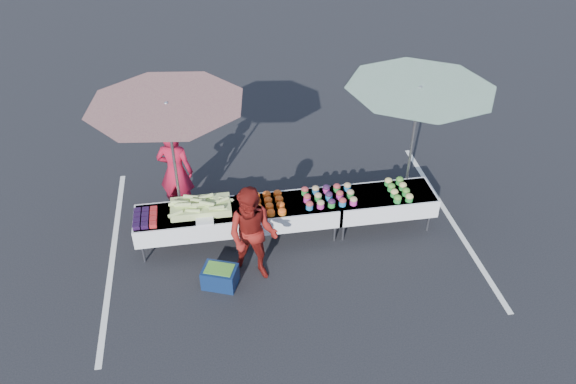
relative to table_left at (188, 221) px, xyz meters
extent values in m
plane|color=black|center=(1.80, 0.00, -0.58)|extent=(80.00, 80.00, 0.00)
cube|color=silver|center=(-1.40, 0.00, -0.58)|extent=(0.10, 5.00, 0.00)
cube|color=silver|center=(5.00, 0.00, -0.58)|extent=(0.10, 5.00, 0.00)
cube|color=white|center=(0.00, 0.00, 0.15)|extent=(1.80, 0.75, 0.04)
cube|color=white|center=(0.00, 0.00, -0.01)|extent=(1.86, 0.81, 0.36)
cylinder|color=slate|center=(-0.82, -0.29, -0.39)|extent=(0.04, 0.04, 0.39)
cylinder|color=slate|center=(-0.82, 0.29, -0.39)|extent=(0.04, 0.04, 0.39)
cylinder|color=slate|center=(0.82, -0.29, -0.39)|extent=(0.04, 0.04, 0.39)
cylinder|color=slate|center=(0.82, 0.29, -0.39)|extent=(0.04, 0.04, 0.39)
cube|color=white|center=(1.80, 0.00, 0.15)|extent=(1.80, 0.75, 0.04)
cube|color=white|center=(1.80, 0.00, -0.01)|extent=(1.86, 0.81, 0.36)
cylinder|color=slate|center=(0.98, -0.29, -0.39)|extent=(0.04, 0.04, 0.39)
cylinder|color=slate|center=(0.98, 0.29, -0.39)|extent=(0.04, 0.04, 0.39)
cylinder|color=slate|center=(2.62, -0.29, -0.39)|extent=(0.04, 0.04, 0.39)
cylinder|color=slate|center=(2.62, 0.29, -0.39)|extent=(0.04, 0.04, 0.39)
cube|color=white|center=(3.60, 0.00, 0.15)|extent=(1.80, 0.75, 0.04)
cube|color=white|center=(3.60, 0.00, -0.01)|extent=(1.86, 0.81, 0.36)
cylinder|color=slate|center=(2.78, -0.29, -0.39)|extent=(0.04, 0.04, 0.39)
cylinder|color=slate|center=(2.78, 0.29, -0.39)|extent=(0.04, 0.04, 0.39)
cylinder|color=slate|center=(4.42, -0.29, -0.39)|extent=(0.04, 0.04, 0.39)
cylinder|color=slate|center=(4.42, 0.29, -0.39)|extent=(0.04, 0.04, 0.39)
cube|color=black|center=(-0.85, -0.27, 0.21)|extent=(0.12, 0.12, 0.08)
cube|color=black|center=(-0.85, -0.13, 0.21)|extent=(0.12, 0.12, 0.08)
cube|color=black|center=(-0.85, 0.01, 0.21)|extent=(0.12, 0.12, 0.08)
cube|color=black|center=(-0.85, 0.15, 0.21)|extent=(0.12, 0.12, 0.08)
cube|color=black|center=(-0.71, -0.27, 0.21)|extent=(0.12, 0.12, 0.08)
cube|color=black|center=(-0.71, -0.13, 0.21)|extent=(0.12, 0.12, 0.08)
cube|color=black|center=(-0.71, 0.01, 0.21)|extent=(0.12, 0.12, 0.08)
cube|color=black|center=(-0.71, 0.15, 0.21)|extent=(0.12, 0.12, 0.08)
cube|color=maroon|center=(-0.57, -0.27, 0.21)|extent=(0.12, 0.12, 0.08)
cube|color=maroon|center=(-0.57, -0.13, 0.21)|extent=(0.12, 0.12, 0.08)
cube|color=maroon|center=(-0.57, 0.01, 0.21)|extent=(0.12, 0.12, 0.08)
cube|color=maroon|center=(-0.57, 0.15, 0.21)|extent=(0.12, 0.12, 0.08)
cube|color=#A0B35C|center=(0.25, 0.05, 0.24)|extent=(1.05, 0.55, 0.14)
cylinder|color=#A0B35C|center=(0.55, 0.20, 0.27)|extent=(0.27, 0.09, 0.10)
cylinder|color=#A0B35C|center=(-0.13, 0.10, 0.34)|extent=(0.27, 0.14, 0.07)
cylinder|color=#A0B35C|center=(0.36, -0.06, 0.38)|extent=(0.27, 0.14, 0.09)
cylinder|color=#A0B35C|center=(-0.17, 0.08, 0.28)|extent=(0.27, 0.15, 0.10)
cylinder|color=#A0B35C|center=(0.07, -0.01, 0.33)|extent=(0.27, 0.15, 0.08)
cylinder|color=#A0B35C|center=(0.21, 0.09, 0.36)|extent=(0.27, 0.10, 0.10)
cylinder|color=#A0B35C|center=(0.21, -0.03, 0.36)|extent=(0.27, 0.07, 0.08)
cylinder|color=#A0B35C|center=(0.12, -0.13, 0.31)|extent=(0.27, 0.14, 0.09)
cylinder|color=#A0B35C|center=(0.09, 0.25, 0.34)|extent=(0.27, 0.12, 0.08)
cylinder|color=#A0B35C|center=(0.71, 0.14, 0.29)|extent=(0.27, 0.16, 0.08)
cylinder|color=#A0B35C|center=(-0.06, 0.01, 0.34)|extent=(0.27, 0.11, 0.07)
cylinder|color=#A0B35C|center=(0.16, -0.18, 0.27)|extent=(0.27, 0.10, 0.07)
cylinder|color=#A0B35C|center=(0.36, 0.19, 0.35)|extent=(0.27, 0.12, 0.08)
cylinder|color=#A0B35C|center=(-0.18, -0.17, 0.31)|extent=(0.27, 0.15, 0.08)
cylinder|color=#A0B35C|center=(-0.09, 0.09, 0.36)|extent=(0.27, 0.10, 0.08)
cylinder|color=#A0B35C|center=(0.46, 0.00, 0.32)|extent=(0.27, 0.16, 0.10)
cylinder|color=#A0B35C|center=(-0.03, -0.02, 0.38)|extent=(0.27, 0.12, 0.09)
cylinder|color=#A0B35C|center=(0.52, -0.18, 0.37)|extent=(0.27, 0.09, 0.07)
cylinder|color=#A0B35C|center=(0.58, -0.15, 0.30)|extent=(0.27, 0.10, 0.09)
cylinder|color=#A0B35C|center=(0.50, -0.09, 0.28)|extent=(0.27, 0.12, 0.09)
cylinder|color=#A0B35C|center=(0.35, 0.28, 0.27)|extent=(0.27, 0.10, 0.08)
cylinder|color=#A0B35C|center=(0.63, 0.03, 0.34)|extent=(0.27, 0.14, 0.10)
cylinder|color=#A0B35C|center=(0.56, 0.25, 0.27)|extent=(0.27, 0.12, 0.07)
cylinder|color=#A0B35C|center=(0.50, 0.23, 0.27)|extent=(0.27, 0.07, 0.10)
cube|color=white|center=(0.30, -0.30, 0.19)|extent=(0.30, 0.25, 0.05)
cylinder|color=#C55F15|center=(1.25, -0.28, 0.19)|extent=(0.15, 0.15, 0.05)
ellipsoid|color=#D5570C|center=(1.25, -0.28, 0.23)|extent=(0.15, 0.15, 0.08)
cylinder|color=#C55F15|center=(1.25, -0.10, 0.19)|extent=(0.15, 0.15, 0.05)
ellipsoid|color=#D5570C|center=(1.25, -0.10, 0.23)|extent=(0.15, 0.15, 0.08)
cylinder|color=#C55F15|center=(1.25, 0.08, 0.19)|extent=(0.15, 0.15, 0.05)
ellipsoid|color=#D5570C|center=(1.25, 0.08, 0.23)|extent=(0.15, 0.15, 0.08)
cylinder|color=#C55F15|center=(1.25, 0.26, 0.19)|extent=(0.15, 0.15, 0.05)
ellipsoid|color=#D5570C|center=(1.25, 0.26, 0.23)|extent=(0.15, 0.15, 0.08)
cylinder|color=#C55F15|center=(1.45, -0.28, 0.19)|extent=(0.15, 0.15, 0.05)
ellipsoid|color=#D5570C|center=(1.45, -0.28, 0.23)|extent=(0.15, 0.15, 0.08)
cylinder|color=#C55F15|center=(1.45, -0.10, 0.19)|extent=(0.15, 0.15, 0.05)
ellipsoid|color=#D5570C|center=(1.45, -0.10, 0.23)|extent=(0.15, 0.15, 0.08)
cylinder|color=#C55F15|center=(1.45, 0.08, 0.19)|extent=(0.15, 0.15, 0.05)
ellipsoid|color=#D5570C|center=(1.45, 0.08, 0.23)|extent=(0.15, 0.15, 0.08)
cylinder|color=#C55F15|center=(1.45, 0.26, 0.19)|extent=(0.15, 0.15, 0.05)
ellipsoid|color=#D5570C|center=(1.45, 0.26, 0.23)|extent=(0.15, 0.15, 0.08)
cylinder|color=#C55F15|center=(1.65, -0.28, 0.19)|extent=(0.15, 0.15, 0.05)
ellipsoid|color=#D5570C|center=(1.65, -0.28, 0.23)|extent=(0.15, 0.15, 0.08)
cylinder|color=#C55F15|center=(1.65, -0.10, 0.19)|extent=(0.15, 0.15, 0.05)
ellipsoid|color=#D5570C|center=(1.65, -0.10, 0.23)|extent=(0.15, 0.15, 0.08)
cylinder|color=#C55F15|center=(1.65, 0.08, 0.19)|extent=(0.15, 0.15, 0.05)
ellipsoid|color=#D5570C|center=(1.65, 0.08, 0.23)|extent=(0.15, 0.15, 0.08)
cylinder|color=#C55F15|center=(1.65, 0.26, 0.19)|extent=(0.15, 0.15, 0.05)
ellipsoid|color=#D5570C|center=(1.65, 0.26, 0.23)|extent=(0.15, 0.15, 0.08)
cylinder|color=#2369A4|center=(2.15, -0.22, 0.22)|extent=(0.13, 0.13, 0.10)
ellipsoid|color=maroon|center=(2.15, -0.22, 0.28)|extent=(0.14, 0.14, 0.10)
cylinder|color=#BE288D|center=(2.15, 0.00, 0.22)|extent=(0.13, 0.13, 0.10)
ellipsoid|color=maroon|center=(2.15, 0.00, 0.28)|extent=(0.14, 0.14, 0.10)
cylinder|color=#21852F|center=(2.15, 0.22, 0.22)|extent=(0.13, 0.13, 0.10)
ellipsoid|color=maroon|center=(2.15, 0.22, 0.28)|extent=(0.14, 0.14, 0.10)
cylinder|color=#BE288D|center=(2.35, -0.22, 0.22)|extent=(0.13, 0.13, 0.10)
ellipsoid|color=#A77E51|center=(2.35, -0.22, 0.28)|extent=(0.14, 0.14, 0.10)
cylinder|color=#21852F|center=(2.35, 0.00, 0.22)|extent=(0.13, 0.13, 0.10)
ellipsoid|color=#A77E51|center=(2.35, 0.00, 0.28)|extent=(0.14, 0.14, 0.10)
cylinder|color=#2369A4|center=(2.35, 0.22, 0.22)|extent=(0.13, 0.13, 0.10)
ellipsoid|color=#A77E51|center=(2.35, 0.22, 0.28)|extent=(0.14, 0.14, 0.10)
cylinder|color=#21852F|center=(2.55, -0.22, 0.22)|extent=(0.13, 0.13, 0.10)
ellipsoid|color=black|center=(2.55, -0.22, 0.28)|extent=(0.14, 0.14, 0.10)
cylinder|color=#2369A4|center=(2.55, 0.00, 0.22)|extent=(0.13, 0.13, 0.10)
ellipsoid|color=black|center=(2.55, 0.00, 0.28)|extent=(0.14, 0.14, 0.10)
cylinder|color=#BE288D|center=(2.55, 0.22, 0.22)|extent=(0.13, 0.13, 0.10)
ellipsoid|color=black|center=(2.55, 0.22, 0.28)|extent=(0.14, 0.14, 0.10)
cylinder|color=#2369A4|center=(2.75, -0.22, 0.22)|extent=(0.13, 0.13, 0.10)
ellipsoid|color=maroon|center=(2.75, -0.22, 0.28)|extent=(0.14, 0.14, 0.10)
cylinder|color=#BE288D|center=(2.75, 0.00, 0.22)|extent=(0.13, 0.13, 0.10)
ellipsoid|color=maroon|center=(2.75, 0.00, 0.28)|extent=(0.14, 0.14, 0.10)
cylinder|color=#21852F|center=(2.75, 0.22, 0.22)|extent=(0.13, 0.13, 0.10)
ellipsoid|color=maroon|center=(2.75, 0.22, 0.28)|extent=(0.14, 0.14, 0.10)
cylinder|color=#BE288D|center=(2.95, -0.22, 0.22)|extent=(0.13, 0.13, 0.10)
ellipsoid|color=#A77E51|center=(2.95, -0.22, 0.28)|extent=(0.14, 0.14, 0.10)
cylinder|color=#21852F|center=(2.95, 0.00, 0.22)|extent=(0.13, 0.13, 0.10)
ellipsoid|color=#A77E51|center=(2.95, 0.00, 0.28)|extent=(0.14, 0.14, 0.10)
cylinder|color=#2369A4|center=(2.95, 0.22, 0.22)|extent=(0.13, 0.13, 0.10)
ellipsoid|color=#A77E51|center=(2.95, 0.22, 0.28)|extent=(0.14, 0.14, 0.10)
cylinder|color=#21852F|center=(3.75, -0.28, 0.21)|extent=(0.14, 0.14, 0.08)
ellipsoid|color=#386B1C|center=(3.75, -0.28, 0.26)|extent=(0.14, 0.14, 0.11)
cylinder|color=#21852F|center=(3.75, -0.10, 0.21)|extent=(0.14, 0.14, 0.08)
ellipsoid|color=#D1C45E|center=(3.75, -0.10, 0.26)|extent=(0.14, 0.14, 0.11)
cylinder|color=#21852F|center=(3.75, 0.08, 0.21)|extent=(0.14, 0.14, 0.08)
ellipsoid|color=#386B1C|center=(3.75, 0.08, 0.26)|extent=(0.14, 0.14, 0.11)
cylinder|color=#21852F|center=(3.75, 0.26, 0.21)|extent=(0.14, 0.14, 0.08)
ellipsoid|color=#D1C45E|center=(3.75, 0.26, 0.26)|extent=(0.14, 0.14, 0.11)
cylinder|color=#21852F|center=(3.97, -0.28, 0.21)|extent=(0.14, 0.14, 0.08)
ellipsoid|color=#D1C45E|center=(3.97, -0.28, 0.26)|extent=(0.14, 0.14, 0.11)
cylinder|color=#21852F|center=(3.97, -0.10, 0.21)|extent=(0.14, 0.14, 0.08)
ellipsoid|color=#386B1C|center=(3.97, -0.10, 0.26)|extent=(0.14, 0.14, 0.11)
cylinder|color=#21852F|center=(3.97, 0.08, 0.21)|extent=(0.14, 0.14, 0.08)
ellipsoid|color=#D1C45E|center=(3.97, 0.08, 0.26)|extent=(0.14, 0.14, 0.11)
cylinder|color=#21852F|center=(3.97, 0.26, 0.21)|extent=(0.14, 0.14, 0.08)
ellipsoid|color=#386B1C|center=(3.97, 0.26, 0.26)|extent=(0.14, 0.14, 0.11)
imported|color=#A6132E|center=(-0.17, 1.08, 0.34)|extent=(0.77, 0.62, 1.85)
imported|color=maroon|center=(1.06, -0.94, 0.31)|extent=(1.05, 0.93, 1.78)
cylinder|color=black|center=(-0.12, 0.46, -0.54)|extent=(0.51, 0.51, 0.09)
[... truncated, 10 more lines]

